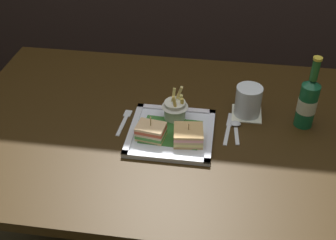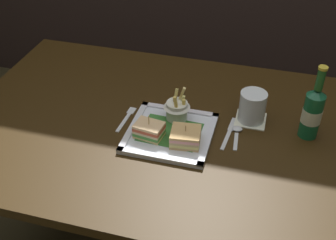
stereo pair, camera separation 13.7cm
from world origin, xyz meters
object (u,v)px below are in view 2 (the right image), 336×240
object	(u,v)px
sandwich_half_right	(186,137)
fork	(127,118)
fries_cup	(177,107)
square_plate	(170,133)
dining_table	(166,150)
sandwich_half_left	(149,130)
spoon	(237,132)
knife	(229,132)
water_glass	(252,108)
beer_bottle	(312,112)

from	to	relation	value
sandwich_half_right	fork	size ratio (longest dim) A/B	0.70
fries_cup	square_plate	bearing A→B (deg)	-91.55
dining_table	sandwich_half_left	xyz separation A→B (m)	(-0.03, -0.08, 0.14)
fork	spoon	bearing A→B (deg)	2.78
knife	dining_table	bearing A→B (deg)	-174.94
sandwich_half_right	knife	world-z (taller)	sandwich_half_right
water_glass	spoon	size ratio (longest dim) A/B	0.87
square_plate	sandwich_half_left	size ratio (longest dim) A/B	2.82
sandwich_half_left	beer_bottle	size ratio (longest dim) A/B	0.38
sandwich_half_left	fries_cup	bearing A→B (deg)	61.91
fries_cup	spoon	distance (m)	0.21
square_plate	fries_cup	xyz separation A→B (m)	(0.00, 0.08, 0.05)
sandwich_half_right	fries_cup	size ratio (longest dim) A/B	0.89
dining_table	sandwich_half_right	distance (m)	0.18
fries_cup	fork	size ratio (longest dim) A/B	0.78
dining_table	sandwich_half_left	distance (m)	0.17
sandwich_half_left	spoon	size ratio (longest dim) A/B	0.81
knife	sandwich_half_left	bearing A→B (deg)	-157.66
spoon	fries_cup	bearing A→B (deg)	176.46
sandwich_half_left	beer_bottle	world-z (taller)	beer_bottle
water_glass	spoon	bearing A→B (deg)	-113.43
water_glass	square_plate	bearing A→B (deg)	-148.70
dining_table	square_plate	distance (m)	0.13
knife	water_glass	bearing A→B (deg)	55.03
water_glass	knife	size ratio (longest dim) A/B	0.60
fries_cup	fork	world-z (taller)	fries_cup
dining_table	water_glass	world-z (taller)	water_glass
beer_bottle	knife	size ratio (longest dim) A/B	1.45
dining_table	sandwich_half_left	size ratio (longest dim) A/B	14.59
square_plate	beer_bottle	bearing A→B (deg)	15.18
dining_table	sandwich_half_left	world-z (taller)	sandwich_half_left
dining_table	knife	distance (m)	0.24
square_plate	fork	distance (m)	0.17
square_plate	water_glass	bearing A→B (deg)	31.30
beer_bottle	dining_table	bearing A→B (deg)	-171.07
fries_cup	water_glass	bearing A→B (deg)	15.99
dining_table	sandwich_half_right	world-z (taller)	sandwich_half_right
beer_bottle	spoon	size ratio (longest dim) A/B	2.12
water_glass	knife	bearing A→B (deg)	-124.97
square_plate	fries_cup	size ratio (longest dim) A/B	2.41
sandwich_half_right	beer_bottle	xyz separation A→B (m)	(0.37, 0.15, 0.06)
beer_bottle	water_glass	xyz separation A→B (m)	(-0.18, 0.03, -0.04)
knife	sandwich_half_right	bearing A→B (deg)	-141.24
beer_bottle	fork	distance (m)	0.60
fries_cup	fork	bearing A→B (deg)	-169.63
square_plate	fork	world-z (taller)	square_plate
square_plate	knife	size ratio (longest dim) A/B	1.55
square_plate	water_glass	distance (m)	0.28
square_plate	beer_bottle	xyz separation A→B (m)	(0.42, 0.12, 0.09)
water_glass	fork	distance (m)	0.42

